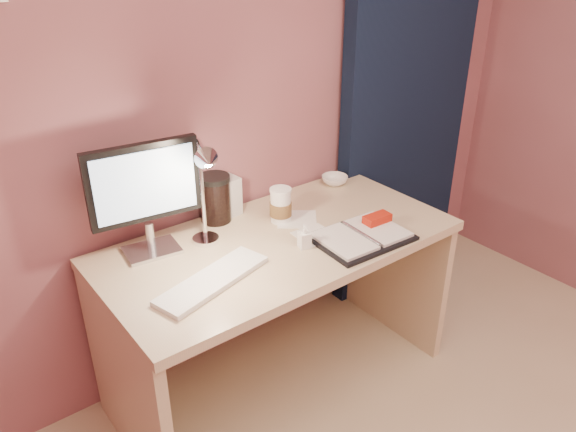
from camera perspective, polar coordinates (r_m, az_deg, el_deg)
room at (r=2.87m, az=10.91°, el=13.10°), size 3.50×3.50×3.50m
desk at (r=2.37m, az=-1.96°, el=-6.40°), size 1.40×0.70×0.73m
monitor at (r=2.06m, az=-14.39°, el=2.63°), size 0.41×0.17×0.43m
keyboard at (r=1.95m, az=-7.67°, el=-6.47°), size 0.46×0.24×0.02m
planner at (r=2.22m, az=7.57°, el=-1.90°), size 0.38×0.29×0.06m
paper_a at (r=2.22m, az=2.75°, el=-1.94°), size 0.15×0.15×0.00m
paper_b at (r=2.34m, az=0.92°, el=-0.32°), size 0.23×0.23×0.00m
coffee_cup at (r=2.30m, az=-0.75°, el=1.02°), size 0.09×0.09×0.15m
bowl at (r=2.67m, az=4.77°, el=3.67°), size 0.16×0.16×0.04m
lotion_bottle at (r=2.12m, az=1.69°, el=-2.09°), size 0.05×0.05×0.10m
dark_jar at (r=2.32m, az=-7.41°, el=1.54°), size 0.13×0.13×0.18m
product_box at (r=2.36m, az=-6.38°, el=1.96°), size 0.12×0.10×0.17m
desk_lamp at (r=2.02m, az=-6.42°, el=3.41°), size 0.16×0.27×0.44m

